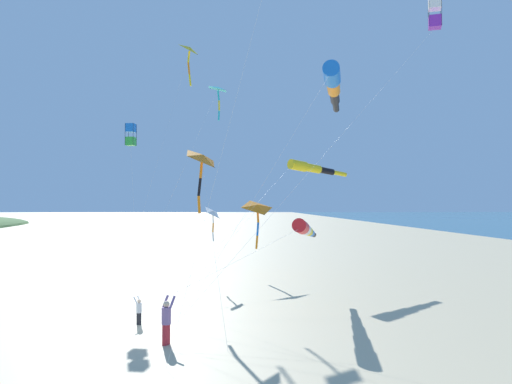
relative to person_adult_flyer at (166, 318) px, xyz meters
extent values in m
plane|color=#C6B58C|center=(1.99, -2.82, -0.96)|extent=(600.00, 600.00, 0.00)
cube|color=#B72833|center=(0.00, 0.01, -0.58)|extent=(0.27, 0.33, 0.75)
cylinder|color=#8E6B9E|center=(0.00, 0.01, 0.10)|extent=(0.46, 0.46, 0.62)
sphere|color=beige|center=(0.00, 0.01, 0.52)|extent=(0.23, 0.23, 0.23)
cylinder|color=#8E6B9E|center=(0.07, -0.20, 0.56)|extent=(0.26, 0.37, 0.47)
cylinder|color=#8E6B9E|center=(-0.20, -0.05, 0.56)|extent=(0.26, 0.37, 0.47)
cube|color=#232328|center=(1.56, -3.00, -0.70)|extent=(0.22, 0.20, 0.51)
cylinder|color=silver|center=(1.56, -3.00, -0.24)|extent=(0.33, 0.33, 0.42)
sphere|color=beige|center=(1.56, -3.00, 0.05)|extent=(0.16, 0.16, 0.16)
cylinder|color=silver|center=(1.70, -2.98, 0.08)|extent=(0.24, 0.20, 0.32)
cylinder|color=silver|center=(1.58, -3.15, 0.08)|extent=(0.24, 0.20, 0.32)
cylinder|color=blue|center=(-7.56, -6.58, 10.90)|extent=(1.32, 2.07, 1.03)
cylinder|color=orange|center=(-8.02, -8.36, 10.73)|extent=(1.16, 2.02, 0.87)
cylinder|color=black|center=(-8.48, -10.14, 10.57)|extent=(1.01, 1.97, 0.71)
cylinder|color=black|center=(-8.94, -11.92, 10.41)|extent=(0.85, 1.91, 0.55)
cylinder|color=white|center=(-3.76, -5.55, 4.90)|extent=(7.14, 0.29, 11.72)
pyramid|color=orange|center=(-4.26, -15.64, 4.03)|extent=(2.38, 2.21, 0.92)
cylinder|color=black|center=(-4.22, -15.69, 3.93)|extent=(0.94, 1.27, 1.01)
cylinder|color=orange|center=(-4.24, -15.64, 3.37)|extent=(0.22, 0.29, 0.93)
cylinder|color=blue|center=(-4.23, -15.58, 2.46)|extent=(0.25, 0.21, 0.93)
cylinder|color=orange|center=(-4.16, -15.55, 1.54)|extent=(0.26, 0.21, 0.93)
cylinder|color=white|center=(-1.69, -9.90, 1.45)|extent=(5.06, 11.60, 4.82)
pyramid|color=orange|center=(-0.95, -6.34, 6.56)|extent=(1.93, 2.29, 0.88)
cylinder|color=black|center=(-0.89, -6.37, 6.46)|extent=(1.37, 0.67, 0.96)
cylinder|color=orange|center=(-0.86, -6.35, 5.93)|extent=(0.25, 0.22, 0.89)
cylinder|color=black|center=(-0.78, -6.38, 5.04)|extent=(0.29, 0.28, 0.90)
cylinder|color=orange|center=(-0.75, -6.44, 4.16)|extent=(0.24, 0.25, 0.89)
cylinder|color=white|center=(-1.57, -2.71, 2.72)|extent=(1.37, 7.33, 7.35)
cylinder|color=yellow|center=(-6.98, -15.11, 6.87)|extent=(1.56, 1.34, 0.83)
cylinder|color=yellow|center=(-8.10, -15.82, 6.73)|extent=(1.48, 1.22, 0.71)
cylinder|color=black|center=(-9.22, -16.52, 6.60)|extent=(1.40, 1.11, 0.58)
cylinder|color=yellow|center=(-10.34, -17.23, 6.46)|extent=(1.32, 0.99, 0.45)
cylinder|color=white|center=(-2.61, -9.00, 2.90)|extent=(7.63, 11.53, 7.72)
pyramid|color=white|center=(-1.26, -12.93, 3.71)|extent=(1.12, 1.48, 0.66)
cylinder|color=black|center=(-1.21, -12.95, 3.64)|extent=(0.90, 0.30, 0.76)
cylinder|color=white|center=(-1.22, -12.96, 3.29)|extent=(0.15, 0.16, 0.60)
cylinder|color=orange|center=(-1.22, -12.99, 2.70)|extent=(0.16, 0.15, 0.60)
cylinder|color=white|center=(-1.23, -13.03, 2.11)|extent=(0.18, 0.19, 0.60)
cylinder|color=white|center=(1.12, -8.50, 1.32)|extent=(4.66, 8.89, 4.56)
pyramid|color=#1EB7C6|center=(-1.47, -14.84, 12.12)|extent=(1.68, 1.83, 0.39)
cylinder|color=black|center=(-1.46, -14.85, 12.03)|extent=(1.14, 0.76, 0.31)
cylinder|color=#1EB7C6|center=(-1.50, -14.86, 11.61)|extent=(0.22, 0.18, 0.70)
cylinder|color=yellow|center=(-1.54, -14.89, 10.92)|extent=(0.16, 0.15, 0.69)
cylinder|color=#1EB7C6|center=(-1.53, -14.86, 10.23)|extent=(0.18, 0.20, 0.70)
cylinder|color=white|center=(0.38, -7.62, 5.51)|extent=(3.68, 14.46, 12.93)
cylinder|color=white|center=(-3.00, 1.50, 9.69)|extent=(5.34, 2.33, 21.28)
cylinder|color=red|center=(-5.53, -3.92, 3.17)|extent=(1.01, 1.65, 0.80)
cylinder|color=white|center=(-5.91, -5.34, 2.99)|extent=(0.93, 1.62, 0.72)
cylinder|color=yellow|center=(-6.29, -6.76, 2.82)|extent=(0.84, 1.59, 0.63)
cylinder|color=blue|center=(-6.67, -8.17, 2.64)|extent=(0.75, 1.56, 0.54)
cylinder|color=black|center=(-7.05, -9.59, 2.47)|extent=(0.66, 1.52, 0.46)
cylinder|color=white|center=(-1.01, -1.70, 1.07)|extent=(8.67, 3.04, 4.05)
pyramid|color=yellow|center=(0.63, -17.10, 15.54)|extent=(1.93, 2.22, 0.84)
cylinder|color=black|center=(0.68, -17.13, 15.44)|extent=(1.30, 0.72, 0.91)
cylinder|color=yellow|center=(0.72, -17.10, 14.92)|extent=(0.26, 0.24, 0.87)
cylinder|color=orange|center=(0.71, -17.09, 14.07)|extent=(0.25, 0.19, 0.87)
cylinder|color=yellow|center=(0.63, -17.11, 13.22)|extent=(0.25, 0.18, 0.87)
cylinder|color=white|center=(1.74, -10.25, 7.21)|extent=(2.13, 13.78, 16.33)
cube|color=blue|center=(3.77, -11.84, 8.86)|extent=(0.61, 0.61, 0.52)
cube|color=green|center=(3.77, -11.84, 8.03)|extent=(0.61, 0.61, 0.52)
cylinder|color=black|center=(3.97, -12.15, 8.45)|extent=(0.02, 0.02, 1.34)
cylinder|color=black|center=(4.08, -11.64, 8.45)|extent=(0.02, 0.02, 1.34)
cylinder|color=black|center=(3.47, -12.04, 8.45)|extent=(0.02, 0.02, 1.34)
cylinder|color=black|center=(3.57, -11.54, 8.45)|extent=(0.02, 0.02, 1.34)
cylinder|color=white|center=(2.91, -8.74, 3.41)|extent=(1.72, 6.22, 8.73)
cube|color=white|center=(-13.86, -8.48, 15.54)|extent=(0.86, 0.86, 0.67)
cube|color=purple|center=(-13.86, -8.48, 14.47)|extent=(0.86, 0.86, 0.67)
cylinder|color=black|center=(-13.65, -8.91, 15.00)|extent=(0.02, 0.02, 1.75)
cylinder|color=black|center=(-13.43, -8.28, 15.00)|extent=(0.02, 0.02, 1.75)
cylinder|color=black|center=(-14.29, -8.69, 15.00)|extent=(0.02, 0.02, 1.75)
cylinder|color=black|center=(-14.07, -8.05, 15.00)|extent=(0.02, 0.02, 1.75)
cylinder|color=white|center=(-6.89, -5.34, 6.59)|extent=(13.95, 6.29, 15.09)
camera|label=1|loc=(-2.34, 17.84, 4.17)|focal=33.76mm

